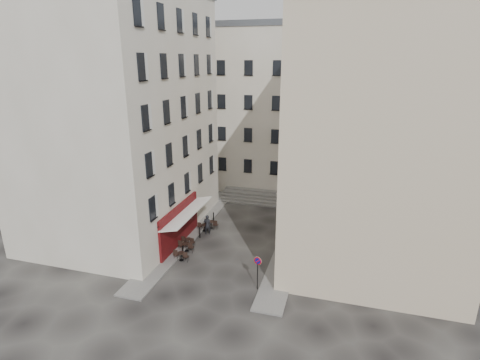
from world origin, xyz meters
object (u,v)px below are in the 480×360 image
(bistro_table_a, at_px, (181,255))
(no_parking_sign, at_px, (258,267))
(bistro_table_b, at_px, (186,246))
(pedestrian, at_px, (207,225))

(bistro_table_a, bearing_deg, no_parking_sign, -17.43)
(no_parking_sign, height_order, bistro_table_a, no_parking_sign)
(no_parking_sign, distance_m, bistro_table_b, 7.71)
(pedestrian, bearing_deg, bistro_table_a, 74.01)
(bistro_table_b, height_order, pedestrian, pedestrian)
(no_parking_sign, xyz_separation_m, pedestrian, (-6.23, 6.93, -0.82))
(no_parking_sign, bearing_deg, bistro_table_b, 168.49)
(bistro_table_a, relative_size, bistro_table_b, 0.94)
(no_parking_sign, bearing_deg, pedestrian, 147.84)
(bistro_table_a, bearing_deg, pedestrian, 86.57)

